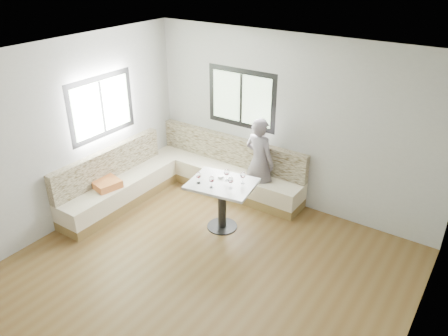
% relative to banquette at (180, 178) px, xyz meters
% --- Properties ---
extents(room, '(5.01, 5.01, 2.81)m').
position_rel_banquette_xyz_m(room, '(1.51, -1.55, 1.08)').
color(room, brown).
rests_on(room, ground).
extents(banquette, '(2.90, 2.80, 0.95)m').
position_rel_banquette_xyz_m(banquette, '(0.00, 0.00, 0.00)').
color(banquette, olive).
rests_on(banquette, ground).
extents(table, '(1.06, 0.89, 0.79)m').
position_rel_banquette_xyz_m(table, '(1.17, -0.40, 0.26)').
color(table, black).
rests_on(table, ground).
extents(person, '(0.60, 0.45, 1.51)m').
position_rel_banquette_xyz_m(person, '(1.24, 0.57, 0.43)').
color(person, slate).
rests_on(person, ground).
extents(olive_ramekin, '(0.09, 0.09, 0.04)m').
position_rel_banquette_xyz_m(olive_ramekin, '(1.07, -0.29, 0.47)').
color(olive_ramekin, white).
rests_on(olive_ramekin, table).
extents(wine_glass_a, '(0.08, 0.08, 0.18)m').
position_rel_banquette_xyz_m(wine_glass_a, '(0.89, -0.61, 0.58)').
color(wine_glass_a, white).
rests_on(wine_glass_a, table).
extents(wine_glass_b, '(0.08, 0.08, 0.18)m').
position_rel_banquette_xyz_m(wine_glass_b, '(1.12, -0.61, 0.58)').
color(wine_glass_b, white).
rests_on(wine_glass_b, table).
extents(wine_glass_c, '(0.08, 0.08, 0.18)m').
position_rel_banquette_xyz_m(wine_glass_c, '(1.36, -0.47, 0.58)').
color(wine_glass_c, white).
rests_on(wine_glass_c, table).
extents(wine_glass_d, '(0.08, 0.08, 0.18)m').
position_rel_banquette_xyz_m(wine_glass_d, '(1.18, -0.31, 0.58)').
color(wine_glass_d, white).
rests_on(wine_glass_d, table).
extents(wine_glass_e, '(0.08, 0.08, 0.18)m').
position_rel_banquette_xyz_m(wine_glass_e, '(1.43, -0.24, 0.58)').
color(wine_glass_e, white).
rests_on(wine_glass_e, table).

